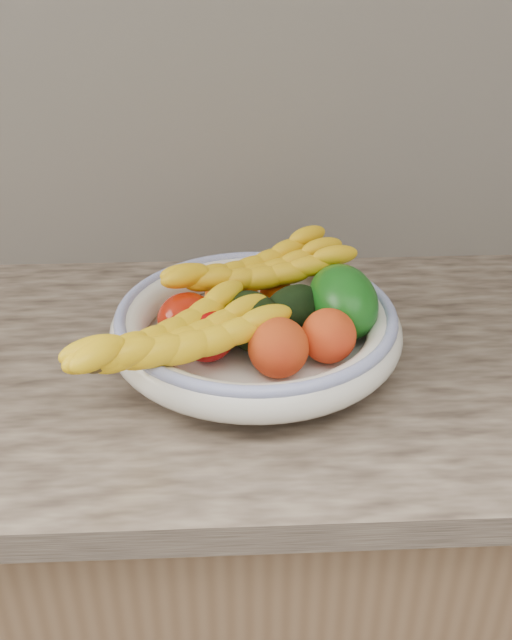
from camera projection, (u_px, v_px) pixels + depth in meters
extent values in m
cube|color=brown|center=(255.00, 580.00, 1.23)|extent=(2.40, 0.62, 0.86)
cube|color=tan|center=(255.00, 362.00, 1.01)|extent=(2.44, 0.66, 0.04)
cube|color=beige|center=(247.00, 115.00, 1.14)|extent=(2.40, 0.02, 0.50)
cylinder|color=silver|center=(256.00, 353.00, 0.98)|extent=(0.13, 0.13, 0.02)
cylinder|color=silver|center=(256.00, 344.00, 0.97)|extent=(0.32, 0.32, 0.01)
torus|color=silver|center=(256.00, 328.00, 0.96)|extent=(0.39, 0.39, 0.05)
torus|color=#3C4BA9|center=(256.00, 313.00, 0.95)|extent=(0.37, 0.37, 0.02)
ellipsoid|color=#F15705|center=(224.00, 295.00, 1.03)|extent=(0.06, 0.06, 0.05)
ellipsoid|color=#FA5F05|center=(276.00, 293.00, 1.03)|extent=(0.06, 0.06, 0.04)
ellipsoid|color=orange|center=(247.00, 305.00, 1.00)|extent=(0.07, 0.07, 0.05)
ellipsoid|color=#9E1505|center=(187.00, 319.00, 0.95)|extent=(0.10, 0.10, 0.07)
ellipsoid|color=#A90506|center=(206.00, 336.00, 0.91)|extent=(0.09, 0.09, 0.07)
ellipsoid|color=black|center=(253.00, 322.00, 0.94)|extent=(0.11, 0.13, 0.08)
ellipsoid|color=black|center=(294.00, 310.00, 0.96)|extent=(0.12, 0.12, 0.07)
ellipsoid|color=#0E4E0F|center=(343.00, 302.00, 0.96)|extent=(0.14, 0.16, 0.12)
ellipsoid|color=#DA6016|center=(278.00, 348.00, 0.88)|extent=(0.09, 0.09, 0.08)
ellipsoid|color=orange|center=(329.00, 336.00, 0.90)|extent=(0.08, 0.08, 0.07)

